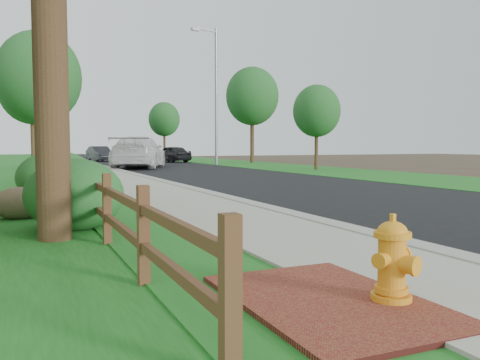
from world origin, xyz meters
name	(u,v)px	position (x,y,z in m)	size (l,w,h in m)	color
ground	(430,264)	(0.00, 0.00, 0.00)	(120.00, 120.00, 0.00)	#392C1F
road	(147,164)	(4.60, 35.00, 0.01)	(8.00, 90.00, 0.02)	black
curb	(93,164)	(0.40, 35.00, 0.06)	(0.40, 90.00, 0.12)	#99968B
wet_gutter	(98,164)	(0.75, 35.00, 0.02)	(0.50, 90.00, 0.00)	black
sidewalk	(75,164)	(-0.90, 35.00, 0.05)	(2.20, 90.00, 0.10)	#A29F8D
grass_strip	(48,165)	(-2.80, 35.00, 0.03)	(1.60, 90.00, 0.06)	#195A1B
verge_far	(228,162)	(11.50, 35.00, 0.02)	(6.00, 90.00, 0.04)	#195A1B
brick_patch	(329,304)	(-2.20, -1.00, 0.06)	(1.60, 2.40, 0.11)	maroon
ranch_fence	(80,187)	(-3.60, 6.40, 0.62)	(0.12, 16.92, 1.10)	#472B17
fire_hydrant	(393,261)	(-1.70, -1.27, 0.47)	(0.53, 0.43, 0.80)	orange
white_suv	(139,152)	(2.31, 27.63, 1.02)	(2.81, 6.91, 2.01)	silver
dark_car_mid	(171,154)	(7.20, 37.19, 0.73)	(1.67, 4.15, 1.41)	black
dark_car_far	(100,154)	(2.00, 42.40, 0.70)	(1.44, 4.13, 1.36)	black
streetlight	(214,88)	(8.52, 30.31, 5.66)	(2.25, 0.88, 9.99)	gray
boulder	(19,203)	(-4.80, 6.24, 0.34)	(1.01, 0.76, 0.68)	brown
shrub_a	(75,195)	(-3.90, 4.45, 0.64)	(1.72, 1.72, 1.29)	#1B4C21
shrub_d	(56,177)	(-3.90, 9.06, 0.68)	(2.00, 2.00, 1.36)	#1B4C21
tree_near_left	(39,78)	(-3.90, 18.77, 4.40)	(3.61, 3.61, 6.40)	#372716
tree_near_right	(317,111)	(11.47, 20.98, 3.51)	(2.81, 2.81, 5.07)	#372716
tree_mid_left	(32,89)	(-3.90, 29.72, 5.00)	(4.05, 4.05, 7.25)	#372716
tree_mid_right	(252,96)	(13.00, 33.31, 5.49)	(4.36, 4.36, 7.91)	#372716
tree_far_right	(164,119)	(9.00, 46.04, 4.11)	(3.18, 3.18, 5.87)	#372716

